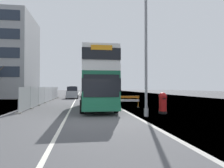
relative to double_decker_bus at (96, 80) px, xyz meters
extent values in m
cube|color=#4C4C4F|center=(-0.47, -7.09, -2.63)|extent=(140.00, 280.00, 0.10)
cube|color=#B2AFA8|center=(2.21, -7.09, -2.59)|extent=(0.24, 196.00, 0.01)
cube|color=silver|center=(-2.29, -7.09, -2.59)|extent=(0.16, 168.00, 0.01)
cube|color=#196042|center=(0.00, 0.01, -0.89)|extent=(2.59, 10.29, 2.69)
cube|color=silver|center=(0.00, 0.01, 0.66)|extent=(2.59, 10.29, 0.40)
cube|color=silver|center=(0.00, 0.01, 1.57)|extent=(2.57, 10.19, 1.41)
cube|color=black|center=(0.00, 0.01, -0.48)|extent=(2.62, 10.39, 0.86)
cube|color=black|center=(0.00, 0.01, 1.57)|extent=(2.61, 10.34, 0.78)
cube|color=black|center=(-0.02, -5.15, -0.55)|extent=(2.35, 0.07, 1.48)
cube|color=orange|center=(-0.02, -5.15, 1.95)|extent=(1.40, 0.07, 0.32)
cube|color=#196042|center=(0.00, 0.01, -2.05)|extent=(2.62, 10.39, 0.36)
cylinder|color=black|center=(-1.29, -3.17, -2.08)|extent=(0.30, 1.00, 1.00)
cylinder|color=black|center=(1.26, -3.18, -2.08)|extent=(0.30, 1.00, 1.00)
cylinder|color=black|center=(-1.27, 2.84, -2.08)|extent=(0.30, 1.00, 1.00)
cylinder|color=black|center=(1.29, 2.83, -2.08)|extent=(0.30, 1.00, 1.00)
cylinder|color=gray|center=(2.93, -5.36, 1.94)|extent=(0.18, 0.18, 9.04)
cylinder|color=gray|center=(2.93, -5.36, -2.33)|extent=(0.29, 0.29, 0.50)
cylinder|color=black|center=(4.59, -4.12, -2.49)|extent=(0.60, 0.60, 0.18)
cylinder|color=#B71414|center=(4.59, -4.12, -1.87)|extent=(0.55, 0.55, 1.07)
sphere|color=#B71414|center=(4.59, -4.12, -1.33)|extent=(0.62, 0.62, 0.62)
cube|color=black|center=(4.59, -4.41, -1.47)|extent=(0.22, 0.03, 0.07)
cube|color=orange|center=(3.12, 0.38, -1.57)|extent=(1.91, 0.23, 0.20)
cube|color=white|center=(3.12, 0.38, -1.89)|extent=(1.91, 0.23, 0.20)
cube|color=orange|center=(2.26, 0.44, -2.07)|extent=(0.08, 0.08, 1.02)
cube|color=black|center=(2.26, 0.44, -2.54)|extent=(0.18, 0.45, 0.08)
cube|color=orange|center=(3.97, 0.31, -2.07)|extent=(0.08, 0.08, 1.02)
cube|color=black|center=(3.97, 0.31, -2.54)|extent=(0.18, 0.45, 0.08)
cube|color=#A8AAAD|center=(-5.86, -1.05, -1.58)|extent=(0.04, 3.26, 1.90)
cube|color=#A8AAAD|center=(-5.86, 2.35, -1.58)|extent=(0.04, 3.26, 1.90)
cube|color=#A8AAAD|center=(-5.86, 5.75, -1.58)|extent=(0.04, 3.26, 1.90)
cube|color=#A8AAAD|center=(-5.86, 9.15, -1.58)|extent=(0.04, 3.26, 1.90)
cube|color=#A8AAAD|center=(-5.86, 12.55, -1.58)|extent=(0.04, 3.26, 1.90)
cube|color=#A8AAAD|center=(-5.86, 15.95, -1.58)|extent=(0.04, 3.26, 1.90)
cube|color=#A8AAAD|center=(-5.86, 19.35, -1.58)|extent=(0.04, 3.26, 1.90)
cylinder|color=#939699|center=(-5.86, -2.75, -1.58)|extent=(0.06, 0.06, 2.00)
cube|color=gray|center=(-5.86, -2.75, -2.52)|extent=(0.44, 0.20, 0.12)
cylinder|color=#939699|center=(-5.86, 0.65, -1.58)|extent=(0.06, 0.06, 2.00)
cube|color=gray|center=(-5.86, 0.65, -2.52)|extent=(0.44, 0.20, 0.12)
cylinder|color=#939699|center=(-5.86, 4.05, -1.58)|extent=(0.06, 0.06, 2.00)
cube|color=gray|center=(-5.86, 4.05, -2.52)|extent=(0.44, 0.20, 0.12)
cylinder|color=#939699|center=(-5.86, 7.45, -1.58)|extent=(0.06, 0.06, 2.00)
cube|color=gray|center=(-5.86, 7.45, -2.52)|extent=(0.44, 0.20, 0.12)
cylinder|color=#939699|center=(-5.86, 10.85, -1.58)|extent=(0.06, 0.06, 2.00)
cube|color=gray|center=(-5.86, 10.85, -2.52)|extent=(0.44, 0.20, 0.12)
cylinder|color=#939699|center=(-5.86, 14.25, -1.58)|extent=(0.06, 0.06, 2.00)
cube|color=gray|center=(-5.86, 14.25, -2.52)|extent=(0.44, 0.20, 0.12)
cylinder|color=#939699|center=(-5.86, 17.65, -1.58)|extent=(0.06, 0.06, 2.00)
cube|color=gray|center=(-5.86, 17.65, -2.52)|extent=(0.44, 0.20, 0.12)
cylinder|color=#939699|center=(-5.86, 21.05, -1.58)|extent=(0.06, 0.06, 2.00)
cube|color=gray|center=(-5.86, 21.05, -2.52)|extent=(0.44, 0.20, 0.12)
cube|color=gray|center=(-2.96, 17.85, -1.83)|extent=(1.85, 4.51, 1.14)
cube|color=black|center=(-2.96, 17.85, -0.89)|extent=(1.70, 2.48, 0.75)
cylinder|color=black|center=(-2.03, 19.25, -2.28)|extent=(0.20, 0.60, 0.60)
cylinder|color=black|center=(-3.88, 19.25, -2.28)|extent=(0.20, 0.60, 0.60)
cylinder|color=black|center=(-2.03, 16.45, -2.28)|extent=(0.20, 0.60, 0.60)
cylinder|color=black|center=(-3.88, 16.45, -2.28)|extent=(0.20, 0.60, 0.60)
cube|color=slate|center=(-0.40, 25.40, -1.72)|extent=(1.89, 4.53, 1.37)
cube|color=black|center=(-0.40, 25.40, -0.65)|extent=(1.74, 2.49, 0.78)
cylinder|color=black|center=(0.54, 26.80, -2.28)|extent=(0.20, 0.60, 0.60)
cylinder|color=black|center=(-1.35, 26.80, -2.28)|extent=(0.20, 0.60, 0.60)
cylinder|color=black|center=(0.54, 23.99, -2.28)|extent=(0.20, 0.60, 0.60)
cylinder|color=black|center=(-1.35, 23.99, -2.28)|extent=(0.20, 0.60, 0.60)
cube|color=silver|center=(-3.52, 33.78, -1.72)|extent=(1.87, 4.17, 1.36)
cube|color=black|center=(-3.52, 33.78, -0.71)|extent=(1.72, 2.30, 0.67)
cylinder|color=black|center=(-2.59, 35.08, -2.28)|extent=(0.20, 0.60, 0.60)
cylinder|color=black|center=(-4.46, 35.08, -2.28)|extent=(0.20, 0.60, 0.60)
cylinder|color=black|center=(-2.59, 32.49, -2.28)|extent=(0.20, 0.60, 0.60)
cylinder|color=black|center=(-4.46, 32.49, -2.28)|extent=(0.20, 0.60, 0.60)
cylinder|color=#4C3D2D|center=(-14.17, 16.00, 2.08)|extent=(1.23, 0.39, 1.40)
camera|label=1|loc=(-1.27, -18.37, -0.66)|focal=32.65mm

